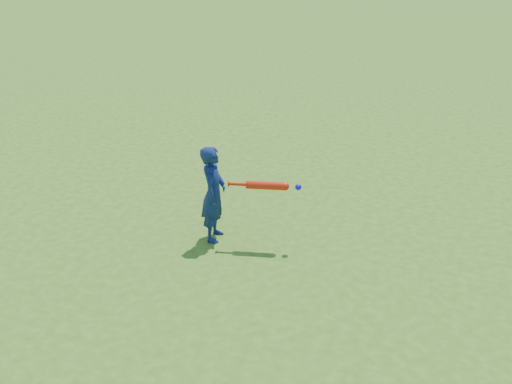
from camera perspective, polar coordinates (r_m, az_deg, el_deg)
ground at (r=6.59m, az=-7.80°, el=-6.46°), size 80.00×80.00×0.00m
child at (r=6.67m, az=-4.27°, el=-0.19°), size 0.32×0.45×1.17m
bat_swing at (r=6.47m, az=1.30°, el=0.64°), size 0.84×0.19×0.10m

